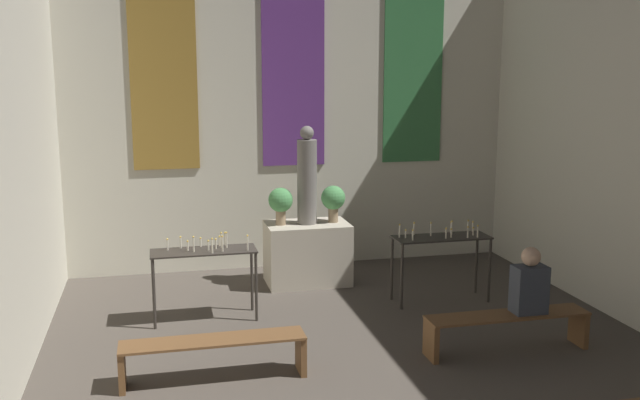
{
  "coord_description": "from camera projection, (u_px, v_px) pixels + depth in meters",
  "views": [
    {
      "loc": [
        -2.07,
        -0.67,
        3.08
      ],
      "look_at": [
        0.0,
        8.19,
        1.36
      ],
      "focal_mm": 40.0,
      "sensor_mm": 36.0,
      "label": 1
    }
  ],
  "objects": [
    {
      "name": "wall_back",
      "position": [
        293.0,
        104.0,
        10.81
      ],
      "size": [
        7.03,
        0.16,
        4.95
      ],
      "color": "beige",
      "rests_on": "ground_plane"
    },
    {
      "name": "pew_back_left",
      "position": [
        214.0,
        350.0,
        7.03
      ],
      "size": [
        1.82,
        0.36,
        0.43
      ],
      "color": "brown",
      "rests_on": "ground_plane"
    },
    {
      "name": "flower_vase_left",
      "position": [
        281.0,
        202.0,
        9.97
      ],
      "size": [
        0.35,
        0.35,
        0.53
      ],
      "color": "#937A5B",
      "rests_on": "altar"
    },
    {
      "name": "flower_vase_right",
      "position": [
        333.0,
        199.0,
        10.14
      ],
      "size": [
        0.35,
        0.35,
        0.53
      ],
      "color": "#937A5B",
      "rests_on": "altar"
    },
    {
      "name": "candle_rack_right",
      "position": [
        441.0,
        245.0,
        9.35
      ],
      "size": [
        1.27,
        0.45,
        1.07
      ],
      "color": "#332D28",
      "rests_on": "ground_plane"
    },
    {
      "name": "pew_back_right",
      "position": [
        507.0,
        324.0,
        7.74
      ],
      "size": [
        1.82,
        0.36,
        0.43
      ],
      "color": "brown",
      "rests_on": "ground_plane"
    },
    {
      "name": "candle_rack_left",
      "position": [
        204.0,
        260.0,
        8.66
      ],
      "size": [
        1.27,
        0.45,
        1.08
      ],
      "color": "#332D28",
      "rests_on": "ground_plane"
    },
    {
      "name": "altar",
      "position": [
        307.0,
        253.0,
        10.2
      ],
      "size": [
        1.17,
        0.75,
        0.88
      ],
      "color": "#BCB29E",
      "rests_on": "ground_plane"
    },
    {
      "name": "person_seated",
      "position": [
        529.0,
        284.0,
        7.72
      ],
      "size": [
        0.36,
        0.24,
        0.73
      ],
      "color": "#383D47",
      "rests_on": "pew_back_right"
    },
    {
      "name": "statue",
      "position": [
        307.0,
        178.0,
        10.0
      ],
      "size": [
        0.28,
        0.28,
        1.38
      ],
      "color": "slate",
      "rests_on": "altar"
    }
  ]
}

